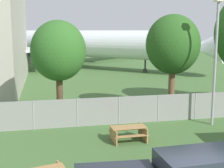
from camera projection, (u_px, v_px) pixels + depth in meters
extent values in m
cylinder|color=gray|center=(33.00, 115.00, 18.04)|extent=(0.07, 0.07, 1.73)
cylinder|color=gray|center=(77.00, 113.00, 18.57)|extent=(0.07, 0.07, 1.73)
cylinder|color=gray|center=(119.00, 110.00, 19.10)|extent=(0.07, 0.07, 1.73)
cylinder|color=gray|center=(158.00, 108.00, 19.63)|extent=(0.07, 0.07, 1.73)
cylinder|color=gray|center=(195.00, 106.00, 20.16)|extent=(0.07, 0.07, 1.73)
cube|color=gray|center=(119.00, 110.00, 19.10)|extent=(56.00, 0.01, 1.73)
cylinder|color=white|center=(76.00, 43.00, 48.16)|extent=(29.20, 27.46, 3.98)
cone|color=white|center=(208.00, 47.00, 38.10)|extent=(5.63, 5.63, 3.98)
cube|color=white|center=(102.00, 44.00, 57.75)|extent=(15.79, 14.19, 0.30)
cylinder|color=#939399|center=(93.00, 51.00, 56.04)|extent=(3.85, 3.75, 1.79)
cube|color=white|center=(18.00, 50.00, 40.59)|extent=(13.43, 16.23, 0.30)
cylinder|color=#939399|center=(30.00, 57.00, 43.01)|extent=(3.85, 3.75, 1.79)
cube|color=white|center=(2.00, 39.00, 56.56)|extent=(8.29, 8.59, 0.20)
cylinder|color=#2D2D33|center=(145.00, 66.00, 42.76)|extent=(0.24, 0.24, 1.74)
cylinder|color=#2D2D33|center=(145.00, 70.00, 42.86)|extent=(0.61, 0.60, 0.56)
cylinder|color=#2D2D33|center=(77.00, 60.00, 51.58)|extent=(0.24, 0.24, 1.74)
cylinder|color=#2D2D33|center=(77.00, 64.00, 51.68)|extent=(0.61, 0.60, 0.56)
cylinder|color=#2D2D33|center=(58.00, 63.00, 47.53)|extent=(0.24, 0.24, 1.74)
cylinder|color=#2D2D33|center=(58.00, 66.00, 47.63)|extent=(0.61, 0.60, 0.56)
cube|color=#A37A47|center=(128.00, 127.00, 16.24)|extent=(1.83, 0.81, 0.04)
cube|color=#A37A47|center=(125.00, 129.00, 16.82)|extent=(1.82, 0.33, 0.04)
cube|color=#A37A47|center=(132.00, 136.00, 15.75)|extent=(1.82, 0.33, 0.04)
cube|color=#A37A47|center=(143.00, 133.00, 16.49)|extent=(0.10, 1.40, 0.74)
cube|color=#A37A47|center=(113.00, 135.00, 16.11)|extent=(0.10, 1.40, 0.74)
cylinder|color=#4C3823|center=(60.00, 99.00, 18.96)|extent=(0.39, 0.39, 3.13)
ellipsoid|color=#2D6023|center=(58.00, 51.00, 18.46)|extent=(3.28, 3.28, 3.61)
cylinder|color=brown|center=(171.00, 90.00, 21.69)|extent=(0.44, 0.44, 3.21)
ellipsoid|color=#28561E|center=(173.00, 44.00, 21.15)|extent=(3.68, 3.68, 4.05)
cube|color=#232833|center=(209.00, 168.00, 9.75)|extent=(3.30, 1.68, 1.08)
cylinder|color=#99999E|center=(215.00, 65.00, 18.54)|extent=(0.16, 0.16, 7.35)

